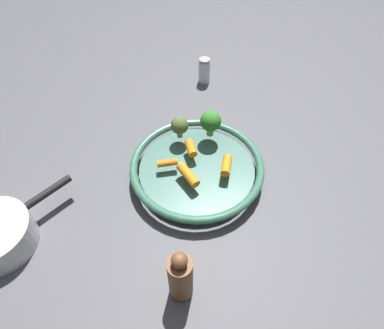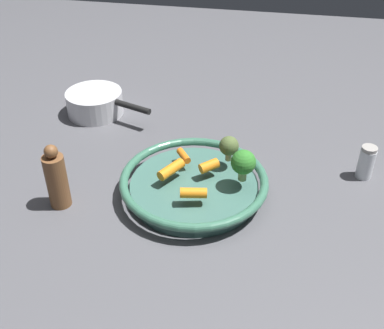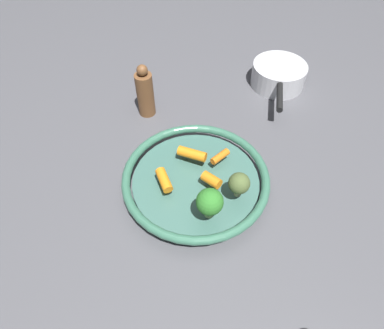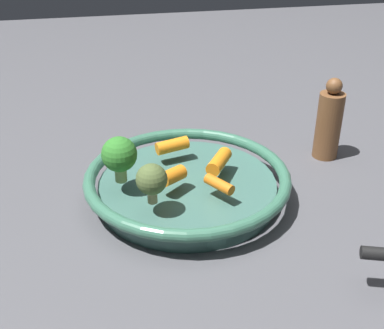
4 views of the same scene
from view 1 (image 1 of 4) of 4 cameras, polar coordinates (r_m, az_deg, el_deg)
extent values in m
plane|color=#4C4C51|center=(0.81, 0.82, -1.92)|extent=(2.51, 2.51, 0.00)
cylinder|color=#3D665B|center=(0.79, 0.83, -1.26)|extent=(0.27, 0.27, 0.03)
torus|color=#386C54|center=(0.78, 0.85, -0.14)|extent=(0.32, 0.32, 0.02)
cylinder|color=orange|center=(0.79, -0.19, 2.82)|extent=(0.04, 0.05, 0.03)
cylinder|color=orange|center=(0.76, -4.28, 0.28)|extent=(0.05, 0.04, 0.02)
cylinder|color=orange|center=(0.75, 5.95, -0.15)|extent=(0.03, 0.06, 0.02)
cylinder|color=orange|center=(0.73, -0.40, -1.88)|extent=(0.07, 0.05, 0.02)
cylinder|color=#94AC66|center=(0.83, 3.13, 5.76)|extent=(0.02, 0.02, 0.02)
sphere|color=#2F7929|center=(0.81, 3.22, 7.46)|extent=(0.05, 0.05, 0.05)
cylinder|color=tan|center=(0.82, -2.11, 5.32)|extent=(0.01, 0.01, 0.02)
sphere|color=#4D5F31|center=(0.80, -2.16, 6.72)|extent=(0.04, 0.04, 0.04)
cylinder|color=silver|center=(1.07, 2.12, 15.64)|extent=(0.04, 0.04, 0.07)
cylinder|color=#9E9993|center=(1.05, 2.18, 17.45)|extent=(0.03, 0.03, 0.01)
cylinder|color=brown|center=(0.61, -1.98, -19.00)|extent=(0.04, 0.04, 0.12)
sphere|color=brown|center=(0.54, -2.19, -16.15)|extent=(0.03, 0.03, 0.03)
cylinder|color=black|center=(0.77, -23.39, -4.30)|extent=(0.05, 0.10, 0.02)
camera|label=2|loc=(0.86, 76.68, 17.50)|focal=44.89mm
camera|label=3|loc=(0.91, 24.12, 45.32)|focal=31.68mm
camera|label=4|loc=(1.05, -36.09, 31.06)|focal=47.14mm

